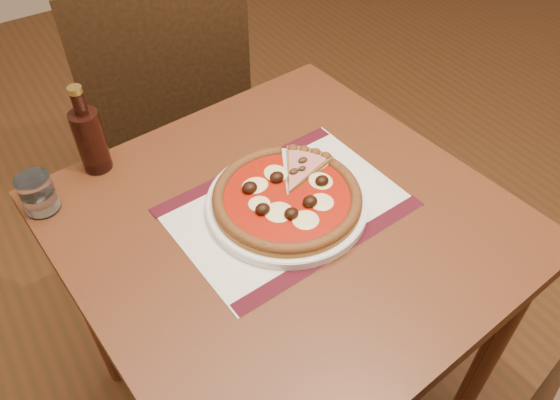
% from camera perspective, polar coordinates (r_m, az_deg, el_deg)
% --- Properties ---
extents(table, '(0.87, 0.87, 0.75)m').
position_cam_1_polar(table, '(1.13, 0.55, -5.30)').
color(table, '#602D16').
rests_on(table, ground).
extents(chair_far, '(0.55, 0.55, 0.98)m').
position_cam_1_polar(chair_far, '(1.72, -11.82, 9.90)').
color(chair_far, black).
rests_on(chair_far, ground).
extents(placemat, '(0.46, 0.34, 0.00)m').
position_cam_1_polar(placemat, '(1.07, 0.73, -0.77)').
color(placemat, silver).
rests_on(placemat, table).
extents(plate, '(0.32, 0.32, 0.02)m').
position_cam_1_polar(plate, '(1.07, 0.74, -0.39)').
color(plate, white).
rests_on(plate, placemat).
extents(pizza, '(0.29, 0.29, 0.04)m').
position_cam_1_polar(pizza, '(1.05, 0.74, 0.35)').
color(pizza, '#A37027').
rests_on(pizza, plate).
extents(ham_slice, '(0.14, 0.12, 0.02)m').
position_cam_1_polar(ham_slice, '(1.13, 2.15, 3.79)').
color(ham_slice, '#A37027').
rests_on(ham_slice, plate).
extents(water_glass, '(0.08, 0.08, 0.08)m').
position_cam_1_polar(water_glass, '(1.14, -23.98, 0.60)').
color(water_glass, white).
rests_on(water_glass, table).
extents(bottle, '(0.06, 0.06, 0.20)m').
position_cam_1_polar(bottle, '(1.18, -19.25, 6.14)').
color(bottle, '#34130D').
rests_on(bottle, table).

